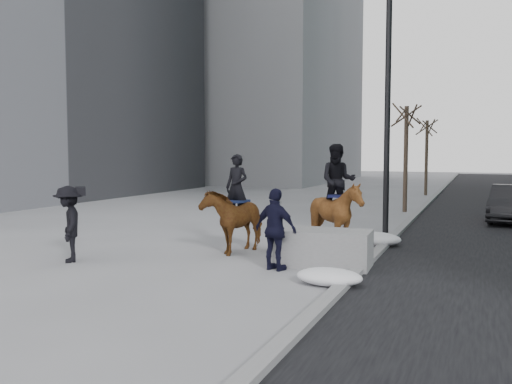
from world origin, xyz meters
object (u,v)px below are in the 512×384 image
at_px(planter, 324,248).
at_px(mounted_right, 336,208).
at_px(car_near, 512,204).
at_px(mounted_left, 235,215).

height_order(planter, mounted_right, mounted_right).
height_order(planter, car_near, car_near).
bearing_deg(mounted_right, mounted_left, -157.04).
height_order(planter, mounted_left, mounted_left).
height_order(car_near, mounted_left, mounted_left).
bearing_deg(car_near, planter, -107.15).
height_order(car_near, mounted_right, mounted_right).
distance_m(planter, car_near, 10.84).
bearing_deg(mounted_left, mounted_right, 22.96).
bearing_deg(planter, mounted_right, 96.05).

